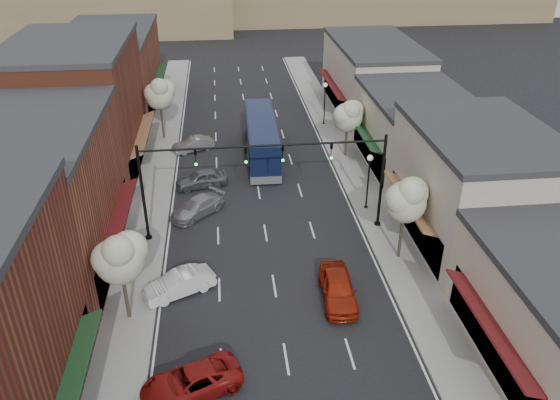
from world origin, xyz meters
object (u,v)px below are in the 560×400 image
object	(u,v)px
parked_car_d	(201,179)
parked_car_e	(193,144)
signal_mast_right	(348,169)
parked_car_a	(191,382)
lamp_post_far	(325,97)
lamp_post_near	(369,173)
tree_left_far	(160,93)
red_hatchback	(338,288)
tree_right_far	(348,115)
coach_bus	(261,137)
tree_right_near	(407,199)
tree_left_near	(120,257)
parked_car_b	(179,284)
signal_mast_left	(178,178)
parked_car_c	(197,207)

from	to	relation	value
parked_car_d	parked_car_e	xyz separation A→B (m)	(-0.85, 7.31, -0.08)
signal_mast_right	parked_car_a	size ratio (longest dim) A/B	1.72
lamp_post_far	parked_car_d	size ratio (longest dim) A/B	1.07
lamp_post_near	parked_car_a	size ratio (longest dim) A/B	0.93
tree_left_far	parked_car_a	size ratio (longest dim) A/B	1.28
lamp_post_far	red_hatchback	distance (m)	28.05
tree_right_far	coach_bus	size ratio (longest dim) A/B	0.46
coach_bus	parked_car_d	bearing A→B (deg)	-134.05
tree_right_near	tree_left_near	size ratio (longest dim) A/B	1.05
tree_left_near	signal_mast_right	bearing A→B (deg)	30.14
tree_left_far	red_hatchback	bearing A→B (deg)	-65.26
red_hatchback	tree_right_near	bearing A→B (deg)	39.46
lamp_post_far	parked_car_b	bearing A→B (deg)	-117.24
signal_mast_left	parked_car_b	size ratio (longest dim) A/B	1.96
signal_mast_right	signal_mast_left	xyz separation A→B (m)	(-11.24, 0.00, 0.00)
tree_right_near	parked_car_a	size ratio (longest dim) A/B	1.25
signal_mast_right	signal_mast_left	bearing A→B (deg)	180.00
parked_car_d	parked_car_b	bearing A→B (deg)	-18.12
tree_right_near	parked_car_e	world-z (taller)	tree_right_near
tree_right_near	tree_right_far	size ratio (longest dim) A/B	1.10
signal_mast_left	tree_right_far	distance (m)	18.39
tree_right_near	parked_car_a	bearing A→B (deg)	-143.79
signal_mast_right	lamp_post_near	xyz separation A→B (m)	(2.18, 2.50, -1.62)
lamp_post_far	red_hatchback	bearing A→B (deg)	-98.78
parked_car_b	coach_bus	bearing A→B (deg)	135.99
parked_car_e	parked_car_c	bearing A→B (deg)	-19.98
parked_car_d	signal_mast_left	bearing A→B (deg)	-21.81
parked_car_e	signal_mast_right	bearing A→B (deg)	13.45
signal_mast_left	parked_car_a	world-z (taller)	signal_mast_left
signal_mast_left	tree_right_near	world-z (taller)	signal_mast_left
parked_car_b	parked_car_e	world-z (taller)	parked_car_b
tree_left_near	parked_car_b	size ratio (longest dim) A/B	1.36
tree_right_near	signal_mast_left	bearing A→B (deg)	163.81
signal_mast_left	parked_car_c	size ratio (longest dim) A/B	1.84
tree_right_far	lamp_post_far	bearing A→B (deg)	93.88
tree_right_far	parked_car_d	world-z (taller)	tree_right_far
lamp_post_far	parked_car_c	distance (m)	21.21
parked_car_e	signal_mast_left	bearing A→B (deg)	-23.96
parked_car_a	parked_car_b	xyz separation A→B (m)	(-0.92, 7.56, 0.03)
lamp_post_near	parked_car_e	size ratio (longest dim) A/B	1.16
tree_right_near	parked_car_d	bearing A→B (deg)	137.93
parked_car_c	signal_mast_left	bearing A→B (deg)	-59.89
signal_mast_right	tree_right_near	distance (m)	4.89
tree_left_far	lamp_post_far	world-z (taller)	tree_left_far
lamp_post_near	signal_mast_left	bearing A→B (deg)	-169.44
tree_right_far	coach_bus	distance (m)	7.89
lamp_post_near	coach_bus	world-z (taller)	lamp_post_near
lamp_post_far	signal_mast_right	bearing A→B (deg)	-96.22
signal_mast_right	tree_left_far	bearing A→B (deg)	127.71
lamp_post_near	parked_car_b	world-z (taller)	lamp_post_near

